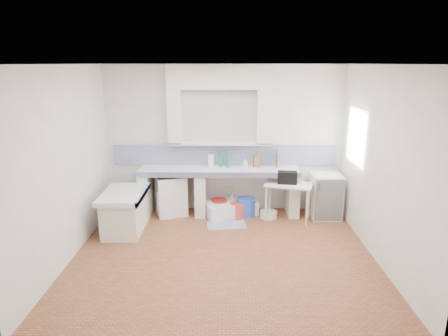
{
  "coord_description": "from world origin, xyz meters",
  "views": [
    {
      "loc": [
        0.06,
        -5.41,
        2.81
      ],
      "look_at": [
        0.0,
        1.0,
        1.1
      ],
      "focal_mm": 31.55,
      "sensor_mm": 36.0,
      "label": 1
    }
  ],
  "objects_px": {
    "stove": "(171,195)",
    "side_table": "(288,202)",
    "sink": "(230,209)",
    "fridge": "(325,196)"
  },
  "relations": [
    {
      "from": "side_table",
      "to": "fridge",
      "type": "height_order",
      "value": "fridge"
    },
    {
      "from": "stove",
      "to": "side_table",
      "type": "relative_size",
      "value": 0.92
    },
    {
      "from": "fridge",
      "to": "stove",
      "type": "bearing_deg",
      "value": 176.93
    },
    {
      "from": "sink",
      "to": "fridge",
      "type": "bearing_deg",
      "value": -26.04
    },
    {
      "from": "stove",
      "to": "side_table",
      "type": "xyz_separation_m",
      "value": [
        2.19,
        -0.27,
        -0.04
      ]
    },
    {
      "from": "stove",
      "to": "side_table",
      "type": "bearing_deg",
      "value": -25.96
    },
    {
      "from": "stove",
      "to": "sink",
      "type": "xyz_separation_m",
      "value": [
        1.14,
        -0.03,
        -0.27
      ]
    },
    {
      "from": "stove",
      "to": "sink",
      "type": "distance_m",
      "value": 1.17
    },
    {
      "from": "stove",
      "to": "sink",
      "type": "bearing_deg",
      "value": -20.59
    },
    {
      "from": "side_table",
      "to": "sink",
      "type": "bearing_deg",
      "value": -175.93
    }
  ]
}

